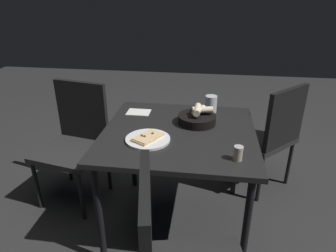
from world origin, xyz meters
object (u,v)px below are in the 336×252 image
(bread_basket, at_px, (197,118))
(pepper_shaker, at_px, (238,154))
(chair_far, at_px, (269,132))
(chair_spare, at_px, (76,136))
(beer_glass, at_px, (211,105))
(dining_table, at_px, (179,141))
(pizza_plate, at_px, (148,139))

(bread_basket, distance_m, pepper_shaker, 0.49)
(chair_far, relative_size, chair_spare, 0.98)
(bread_basket, height_order, pepper_shaker, bread_basket)
(chair_far, height_order, chair_spare, chair_spare)
(beer_glass, bearing_deg, bread_basket, 68.18)
(dining_table, relative_size, bread_basket, 3.83)
(bread_basket, xyz_separation_m, chair_far, (-0.54, -0.40, -0.26))
(beer_glass, bearing_deg, dining_table, 61.37)
(dining_table, relative_size, chair_spare, 1.04)
(beer_glass, bearing_deg, chair_spare, 5.69)
(pizza_plate, distance_m, chair_far, 1.08)
(pepper_shaker, distance_m, chair_far, 0.92)
(beer_glass, distance_m, pepper_shaker, 0.66)
(pepper_shaker, bearing_deg, chair_far, -110.92)
(beer_glass, height_order, pepper_shaker, beer_glass)
(pepper_shaker, xyz_separation_m, chair_spare, (1.13, -0.54, -0.25))
(pizza_plate, distance_m, pepper_shaker, 0.52)
(dining_table, relative_size, chair_far, 1.06)
(bread_basket, bearing_deg, dining_table, 52.07)
(pizza_plate, height_order, chair_far, chair_far)
(beer_glass, bearing_deg, pepper_shaker, 102.80)
(beer_glass, height_order, chair_far, chair_far)
(pepper_shaker, xyz_separation_m, chair_far, (-0.31, -0.82, -0.25))
(bread_basket, height_order, beer_glass, same)
(pepper_shaker, relative_size, chair_far, 0.09)
(dining_table, distance_m, pizza_plate, 0.23)
(chair_far, bearing_deg, chair_spare, 11.02)
(beer_glass, relative_size, pepper_shaker, 1.49)
(dining_table, height_order, pepper_shaker, pepper_shaker)
(bread_basket, bearing_deg, pizza_plate, 46.32)
(beer_glass, height_order, chair_spare, chair_spare)
(pizza_plate, height_order, bread_basket, bread_basket)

